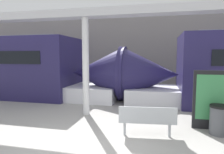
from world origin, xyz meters
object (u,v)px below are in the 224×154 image
at_px(trash_bin, 219,120).
at_px(support_column_near, 86,67).
at_px(bench_near, 147,119).
at_px(poster_board, 213,100).

distance_m(trash_bin, support_column_near, 4.56).
xyz_separation_m(bench_near, poster_board, (1.81, 1.01, 0.38)).
xyz_separation_m(poster_board, support_column_near, (-4.14, 0.65, 0.87)).
distance_m(bench_near, poster_board, 2.11).
bearing_deg(support_column_near, trash_bin, -13.56).
xyz_separation_m(trash_bin, support_column_near, (-4.24, 1.02, 1.34)).
bearing_deg(bench_near, support_column_near, 138.01).
distance_m(poster_board, support_column_near, 4.28).
distance_m(trash_bin, poster_board, 0.60).
relative_size(poster_board, support_column_near, 0.50).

